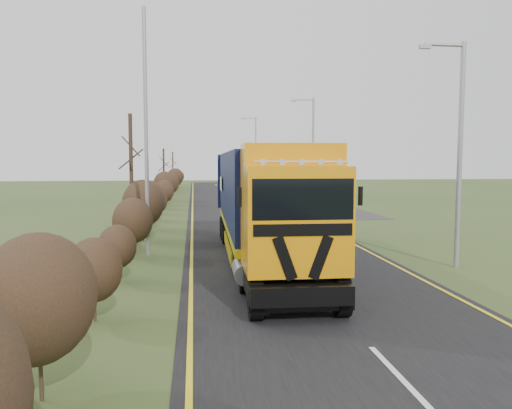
{
  "coord_description": "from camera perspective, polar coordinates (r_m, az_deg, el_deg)",
  "views": [
    {
      "loc": [
        -3.59,
        -20.07,
        3.84
      ],
      "look_at": [
        -0.88,
        1.56,
        1.93
      ],
      "focal_mm": 35.0,
      "sensor_mm": 36.0,
      "label": 1
    }
  ],
  "objects": [
    {
      "name": "ground",
      "position": [
        20.74,
        2.96,
        -5.68
      ],
      "size": [
        160.0,
        160.0,
        0.0
      ],
      "primitive_type": "plane",
      "color": "#374B20",
      "rests_on": "ground"
    },
    {
      "name": "road",
      "position": [
        30.52,
        -0.34,
        -2.21
      ],
      "size": [
        8.0,
        120.0,
        0.02
      ],
      "primitive_type": "cube",
      "color": "black",
      "rests_on": "ground"
    },
    {
      "name": "layby",
      "position": [
        41.49,
        6.96,
        -0.33
      ],
      "size": [
        6.0,
        18.0,
        0.02
      ],
      "primitive_type": "cube",
      "color": "#2F2C2A",
      "rests_on": "ground"
    },
    {
      "name": "lane_markings",
      "position": [
        30.22,
        -0.27,
        -2.25
      ],
      "size": [
        7.52,
        116.0,
        0.01
      ],
      "color": "yellow",
      "rests_on": "road"
    },
    {
      "name": "hedgerow",
      "position": [
        28.15,
        -12.03,
        0.36
      ],
      "size": [
        2.24,
        102.04,
        6.05
      ],
      "color": "#2E2114",
      "rests_on": "ground"
    },
    {
      "name": "lorry",
      "position": [
        18.9,
        0.55,
        0.72
      ],
      "size": [
        2.99,
        15.43,
        4.29
      ],
      "rotation": [
        0.0,
        0.0,
        -0.02
      ],
      "color": "black",
      "rests_on": "ground"
    },
    {
      "name": "car_red_hatchback",
      "position": [
        36.38,
        8.18,
        -0.04
      ],
      "size": [
        1.77,
        4.04,
        1.36
      ],
      "primitive_type": "imported",
      "rotation": [
        0.0,
        0.0,
        3.18
      ],
      "color": "#A70E08",
      "rests_on": "ground"
    },
    {
      "name": "car_blue_sedan",
      "position": [
        46.46,
        7.87,
        1.0
      ],
      "size": [
        1.99,
        4.04,
        1.28
      ],
      "primitive_type": "imported",
      "rotation": [
        0.0,
        0.0,
        2.97
      ],
      "color": "#0B193D",
      "rests_on": "ground"
    },
    {
      "name": "streetlight_near",
      "position": [
        19.14,
        22.07,
        6.22
      ],
      "size": [
        1.71,
        0.18,
        7.98
      ],
      "color": "#97999D",
      "rests_on": "ground"
    },
    {
      "name": "streetlight_mid",
      "position": [
        39.82,
        6.38,
        6.38
      ],
      "size": [
        1.87,
        0.18,
        8.77
      ],
      "color": "#97999D",
      "rests_on": "ground"
    },
    {
      "name": "streetlight_far",
      "position": [
        67.01,
        -0.14,
        6.3
      ],
      "size": [
        2.05,
        0.19,
        9.69
      ],
      "color": "#97999D",
      "rests_on": "ground"
    },
    {
      "name": "left_pole",
      "position": [
        20.66,
        -12.46,
        7.94
      ],
      "size": [
        0.16,
        0.16,
        9.89
      ],
      "primitive_type": "cylinder",
      "color": "#97999D",
      "rests_on": "ground"
    },
    {
      "name": "speed_sign",
      "position": [
        37.5,
        5.8,
        1.69
      ],
      "size": [
        0.66,
        0.1,
        2.41
      ],
      "color": "#97999D",
      "rests_on": "ground"
    },
    {
      "name": "warning_board",
      "position": [
        45.8,
        4.61,
        1.51
      ],
      "size": [
        0.68,
        0.11,
        1.77
      ],
      "color": "#97999D",
      "rests_on": "ground"
    }
  ]
}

